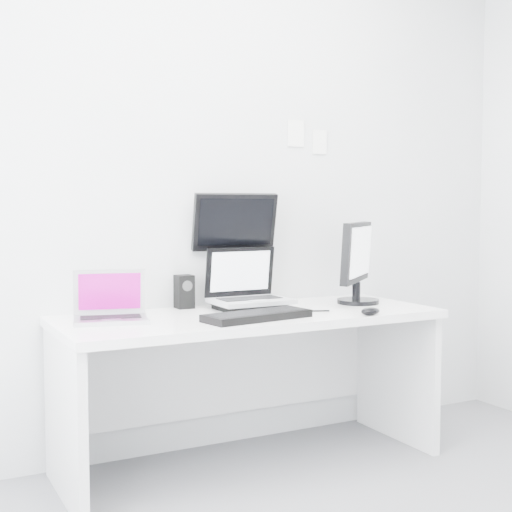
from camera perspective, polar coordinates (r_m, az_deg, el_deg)
back_wall at (r=3.61m, az=-3.01°, el=5.91°), size 3.60×0.00×3.60m
desk at (r=3.40m, az=-0.46°, el=-10.72°), size 1.80×0.70×0.73m
macbook at (r=3.12m, az=-11.65°, el=-3.11°), size 0.36×0.30×0.24m
speaker at (r=3.50m, az=-5.81°, el=-2.88°), size 0.10×0.10×0.16m
dell_laptop at (r=3.43m, az=-0.40°, el=-1.78°), size 0.37×0.29×0.31m
rear_monitor at (r=3.59m, az=-1.82°, el=0.68°), size 0.44×0.20×0.58m
samsung_monitor at (r=3.68m, az=8.26°, el=-0.44°), size 0.50×0.48×0.44m
keyboard at (r=3.14m, az=0.09°, el=-4.84°), size 0.52×0.25×0.03m
mouse at (r=3.31m, az=9.21°, el=-4.42°), size 0.12×0.09×0.04m
wall_note_0 at (r=3.83m, az=3.24°, el=9.84°), size 0.10×0.00×0.14m
wall_note_1 at (r=3.91m, az=5.15°, el=9.13°), size 0.09×0.00×0.13m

